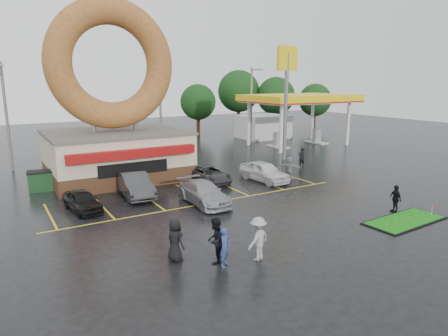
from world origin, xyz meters
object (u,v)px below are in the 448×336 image
donut_shop (115,121)px  streetlight_mid (161,108)px  streetlight_right (252,104)px  car_silver (204,193)px  streetlight_left (6,114)px  car_white (264,171)px  person_cameraman (395,199)px  gas_station (283,112)px  person_blue (225,247)px  putting_green (405,220)px  shell_sign (286,82)px  car_black (83,201)px  car_dgrey (135,185)px  car_grey (209,174)px  dumpster (42,181)px

donut_shop → streetlight_mid: 10.59m
donut_shop → streetlight_right: 21.00m
car_silver → donut_shop: bearing=106.0°
streetlight_left → streetlight_mid: (14.00, 1.00, 0.00)m
streetlight_left → car_white: bearing=-40.4°
streetlight_right → person_cameraman: (-7.56, -25.60, -3.97)m
gas_station → person_blue: size_ratio=8.13×
person_blue → putting_green: (11.27, -0.48, -0.80)m
streetlight_left → person_blue: streetlight_left is taller
shell_sign → car_black: shell_sign is taller
donut_shop → shell_sign: size_ratio=1.27×
shell_sign → putting_green: (-5.40, -16.99, -7.34)m
streetlight_right → car_silver: (-16.38, -18.42, -4.10)m
donut_shop → car_dgrey: donut_shop is taller
gas_station → car_grey: bearing=-143.5°
car_dgrey → car_grey: (6.01, 0.72, -0.17)m
shell_sign → car_silver: size_ratio=2.24×
gas_station → putting_green: gas_station is taller
shell_sign → car_white: size_ratio=2.38×
streetlight_left → dumpster: size_ratio=5.00×
person_blue → car_white: bearing=15.0°
streetlight_right → putting_green: (-8.40, -26.91, -4.74)m
streetlight_left → car_silver: 19.47m
car_dgrey → car_grey: 6.06m
car_grey → person_cameraman: person_cameraman is taller
car_black → car_silver: car_silver is taller
car_grey → dumpster: dumpster is taller
car_silver → person_blue: (-3.30, -8.02, 0.15)m
shell_sign → dumpster: 22.62m
car_dgrey → car_white: (9.74, -1.17, -0.03)m
streetlight_mid → car_silver: size_ratio=1.90×
streetlight_left → car_black: size_ratio=2.50×
donut_shop → car_grey: size_ratio=3.03×
streetlight_mid → person_cameraman: 25.31m
gas_station → car_silver: bearing=-139.4°
streetlight_left → car_black: bearing=-78.6°
person_blue → donut_shop: bearing=55.7°
streetlight_left → car_grey: bearing=-43.7°
streetlight_mid → car_white: bearing=-81.5°
streetlight_mid → car_dgrey: (-7.52, -13.63, -3.99)m
donut_shop → dumpster: size_ratio=7.50×
donut_shop → dumpster: bearing=-170.8°
car_silver → car_white: car_white is taller
car_silver → car_grey: car_silver is taller
shell_sign → streetlight_left: bearing=161.0°
car_dgrey → donut_shop: bearing=89.3°
car_dgrey → car_white: size_ratio=1.07×
person_blue → putting_green: person_blue is taller
streetlight_mid → car_silver: streetlight_mid is taller
streetlight_left → car_dgrey: size_ratio=1.88×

